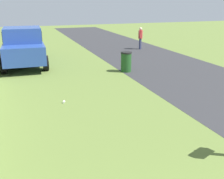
% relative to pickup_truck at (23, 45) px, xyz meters
% --- Properties ---
extents(pickup_truck, '(5.59, 2.40, 2.09)m').
position_rel_pickup_truck_xyz_m(pickup_truck, '(0.00, 0.00, 0.00)').
color(pickup_truck, '#284793').
rests_on(pickup_truck, ground).
extents(trash_bin, '(0.55, 0.55, 1.01)m').
position_rel_pickup_truck_xyz_m(trash_bin, '(-3.26, -4.73, -0.60)').
color(trash_bin, '#1E4C1E').
rests_on(trash_bin, ground).
extents(pedestrian, '(0.39, 0.43, 1.57)m').
position_rel_pickup_truck_xyz_m(pedestrian, '(2.56, -8.23, -0.20)').
color(pedestrian, '#2D3351').
rests_on(pedestrian, ground).
extents(litter_cup_far_scatter, '(0.12, 0.11, 0.08)m').
position_rel_pickup_truck_xyz_m(litter_cup_far_scatter, '(-6.65, -0.99, -1.07)').
color(litter_cup_far_scatter, white).
rests_on(litter_cup_far_scatter, ground).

